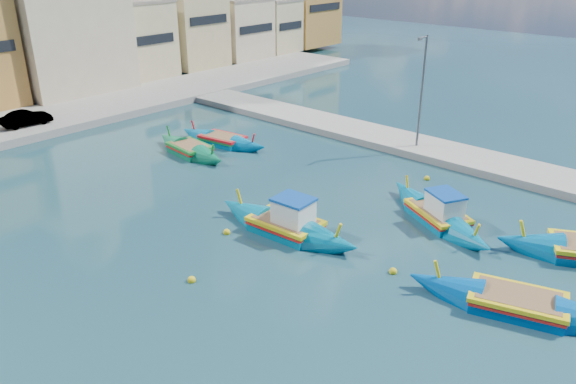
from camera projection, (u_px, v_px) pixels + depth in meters
ground at (331, 289)px, 23.68m from camera, size 160.00×160.00×0.00m
east_quay at (503, 167)px, 35.89m from camera, size 4.00×70.00×0.50m
north_quay at (0, 130)px, 42.99m from camera, size 80.00×8.00×0.60m
north_townhouses at (29, 46)px, 50.13m from camera, size 83.20×7.87×10.19m
church_block at (54, 3)px, 51.40m from camera, size 10.00×10.00×19.10m
quay_street_lamp at (421, 91)px, 37.50m from camera, size 1.18×0.16×8.00m
luzzu_turquoise_cabin at (438, 215)px, 29.34m from camera, size 5.83×8.59×2.81m
luzzu_blue_cabin at (286, 226)px, 28.16m from camera, size 2.66×8.88×3.10m
luzzu_cyan_mid at (223, 141)px, 40.75m from camera, size 2.92×8.01×2.31m
luzzu_green at (190, 150)px, 38.85m from camera, size 2.75×7.80×2.41m
luzzu_blue_south at (517, 305)px, 22.19m from camera, size 4.57×9.17×2.59m
mooring_buoys at (233, 219)px, 29.54m from camera, size 24.19×21.79×0.36m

